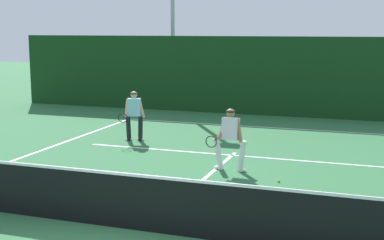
{
  "coord_description": "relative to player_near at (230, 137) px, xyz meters",
  "views": [
    {
      "loc": [
        3.77,
        -8.22,
        3.52
      ],
      "look_at": [
        -1.07,
        5.73,
        1.0
      ],
      "focal_mm": 50.43,
      "sensor_mm": 36.0,
      "label": 1
    }
  ],
  "objects": [
    {
      "name": "back_fence_windscreen",
      "position": [
        -0.36,
        8.91,
        0.74
      ],
      "size": [
        23.61,
        0.12,
        3.2
      ],
      "primitive_type": "cube",
      "color": "#123816",
      "rests_on": "ground_plane"
    },
    {
      "name": "court_line_centre",
      "position": [
        -0.36,
        -1.25,
        -0.86
      ],
      "size": [
        0.1,
        6.4,
        0.01
      ],
      "primitive_type": "cube",
      "color": "white",
      "rests_on": "ground_plane"
    },
    {
      "name": "court_line_service",
      "position": [
        -0.36,
        1.61,
        -0.86
      ],
      "size": [
        8.83,
        0.1,
        0.01
      ],
      "primitive_type": "cube",
      "color": "white",
      "rests_on": "ground_plane"
    },
    {
      "name": "court_line_baseline_far",
      "position": [
        -0.36,
        6.21,
        -0.86
      ],
      "size": [
        10.83,
        0.1,
        0.01
      ],
      "primitive_type": "cube",
      "color": "white",
      "rests_on": "ground_plane"
    },
    {
      "name": "ground_plane",
      "position": [
        -0.36,
        -4.45,
        -0.86
      ],
      "size": [
        80.0,
        80.0,
        0.0
      ],
      "primitive_type": "plane",
      "color": "#2F6C3E"
    },
    {
      "name": "tennis_net",
      "position": [
        -0.36,
        -4.45,
        -0.34
      ],
      "size": [
        11.86,
        0.09,
        1.07
      ],
      "color": "#1E4723",
      "rests_on": "ground_plane"
    },
    {
      "name": "player_far",
      "position": [
        -3.8,
        2.52,
        0.01
      ],
      "size": [
        0.67,
        0.88,
        1.58
      ],
      "rotation": [
        0.0,
        0.0,
        3.46
      ],
      "color": "black",
      "rests_on": "ground_plane"
    },
    {
      "name": "player_near",
      "position": [
        0.0,
        0.0,
        0.0
      ],
      "size": [
        0.91,
        0.87,
        1.57
      ],
      "rotation": [
        0.0,
        0.0,
        3.07
      ],
      "color": "silver",
      "rests_on": "ground_plane"
    },
    {
      "name": "tennis_ball",
      "position": [
        1.35,
        -0.64,
        -0.83
      ],
      "size": [
        0.07,
        0.07,
        0.07
      ],
      "primitive_type": "sphere",
      "color": "#D1E033",
      "rests_on": "ground_plane"
    }
  ]
}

